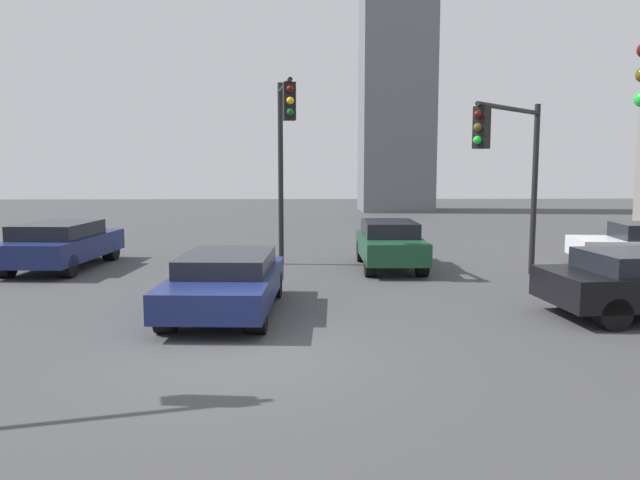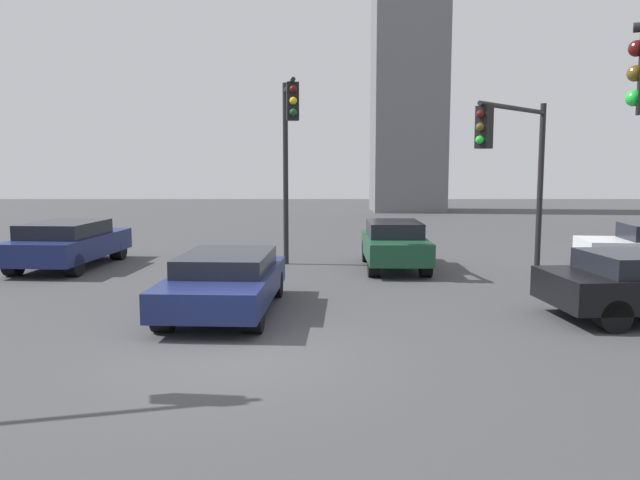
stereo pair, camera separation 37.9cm
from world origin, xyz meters
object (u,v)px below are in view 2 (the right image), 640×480
object	(u,v)px
car_5	(225,280)
car_1	(67,243)
traffic_light_0	(288,136)
traffic_light_1	(513,152)
car_0	(393,243)

from	to	relation	value
car_5	car_1	bearing A→B (deg)	-133.01
traffic_light_0	car_1	world-z (taller)	traffic_light_0
traffic_light_0	traffic_light_1	size ratio (longest dim) A/B	1.17
traffic_light_0	car_0	bearing A→B (deg)	88.13
traffic_light_1	car_1	distance (m)	13.16
car_1	car_5	xyz separation A→B (m)	(5.65, -5.83, -0.08)
traffic_light_1	car_0	size ratio (longest dim) A/B	1.15
traffic_light_0	car_5	bearing A→B (deg)	-19.32
traffic_light_0	car_5	distance (m)	6.31
traffic_light_0	car_1	bearing A→B (deg)	-102.26
car_1	car_0	bearing A→B (deg)	-87.30
car_5	traffic_light_1	bearing A→B (deg)	117.90
traffic_light_1	car_5	bearing A→B (deg)	-22.26
car_0	car_1	bearing A→B (deg)	-90.62
traffic_light_0	car_5	size ratio (longest dim) A/B	1.17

